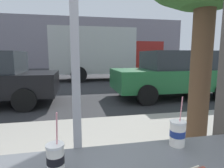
# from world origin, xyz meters

# --- Properties ---
(ground_plane) EXTENTS (60.00, 60.00, 0.00)m
(ground_plane) POSITION_xyz_m (0.00, 8.00, 0.00)
(ground_plane) COLOR #2D2D30
(sidewalk_strip) EXTENTS (16.00, 2.80, 0.13)m
(sidewalk_strip) POSITION_xyz_m (0.00, 1.60, 0.06)
(sidewalk_strip) COLOR #9E998E
(sidewalk_strip) RESTS_ON ground
(building_facade_far) EXTENTS (28.00, 1.20, 6.11)m
(building_facade_far) POSITION_xyz_m (0.00, 23.01, 3.06)
(building_facade_far) COLOR gray
(building_facade_far) RESTS_ON ground
(soda_cup_left) EXTENTS (0.09, 0.09, 0.31)m
(soda_cup_left) POSITION_xyz_m (-0.11, -0.20, 1.02)
(soda_cup_left) COLOR silver
(soda_cup_left) RESTS_ON window_counter
(soda_cup_right) EXTENTS (0.10, 0.10, 0.32)m
(soda_cup_right) POSITION_xyz_m (0.61, -0.05, 1.03)
(soda_cup_right) COLOR white
(soda_cup_right) RESTS_ON window_counter
(parked_car_green) EXTENTS (4.28, 2.06, 1.67)m
(parked_car_green) POSITION_xyz_m (3.52, 5.16, 0.85)
(parked_car_green) COLOR #236B38
(parked_car_green) RESTS_ON ground
(box_truck) EXTENTS (6.68, 2.44, 3.11)m
(box_truck) POSITION_xyz_m (1.82, 10.73, 1.67)
(box_truck) COLOR beige
(box_truck) RESTS_ON ground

